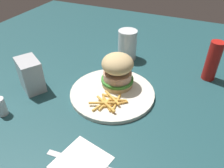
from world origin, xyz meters
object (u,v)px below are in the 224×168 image
object	(u,v)px
fork	(82,162)
drink_glass	(127,46)
napkin_dispenser	(30,75)
ketchup_bottle	(213,61)
salt_shaker	(1,107)
fries_pile	(109,102)
napkin	(81,162)
plate	(112,93)
sandwich	(117,70)

from	to	relation	value
fork	drink_glass	world-z (taller)	drink_glass
napkin_dispenser	ketchup_bottle	distance (m)	0.60
fork	salt_shaker	distance (m)	0.29
fork	napkin_dispenser	distance (m)	0.34
fries_pile	napkin_dispenser	world-z (taller)	napkin_dispenser
napkin	fork	size ratio (longest dim) A/B	0.63
plate	sandwich	world-z (taller)	sandwich
sandwich	fork	bearing A→B (deg)	7.34
plate	sandwich	distance (m)	0.07
sandwich	fries_pile	size ratio (longest dim) A/B	1.08
plate	salt_shaker	size ratio (longest dim) A/B	4.82
sandwich	drink_glass	bearing A→B (deg)	-167.90
drink_glass	sandwich	bearing A→B (deg)	12.10
napkin_dispenser	ketchup_bottle	xyz separation A→B (m)	(-0.30, 0.52, 0.02)
fork	drink_glass	bearing A→B (deg)	-170.72
drink_glass	ketchup_bottle	xyz separation A→B (m)	(0.02, 0.31, 0.02)
drink_glass	salt_shaker	bearing A→B (deg)	-24.54
salt_shaker	ketchup_bottle	bearing A→B (deg)	129.71
fries_pile	fork	bearing A→B (deg)	6.64
napkin	fork	distance (m)	0.00
plate	drink_glass	bearing A→B (deg)	-169.96
plate	napkin_dispenser	size ratio (longest dim) A/B	2.53
fries_pile	plate	bearing A→B (deg)	-164.89
napkin_dispenser	plate	bearing A→B (deg)	-132.09
sandwich	ketchup_bottle	world-z (taller)	ketchup_bottle
napkin	drink_glass	distance (m)	0.50
sandwich	napkin_dispenser	bearing A→B (deg)	-65.15
napkin	fork	xyz separation A→B (m)	(-0.00, 0.00, 0.00)
fork	sandwich	bearing A→B (deg)	-172.66
fork	ketchup_bottle	xyz separation A→B (m)	(-0.47, 0.23, 0.07)
ketchup_bottle	drink_glass	bearing A→B (deg)	-93.59
sandwich	fries_pile	xyz separation A→B (m)	(0.10, 0.02, -0.05)
plate	ketchup_bottle	world-z (taller)	ketchup_bottle
fries_pile	drink_glass	xyz separation A→B (m)	(-0.30, -0.06, 0.03)
fork	ketchup_bottle	size ratio (longest dim) A/B	1.26
napkin	ketchup_bottle	distance (m)	0.53
napkin_dispenser	sandwich	bearing A→B (deg)	-123.60
fries_pile	napkin	world-z (taller)	fries_pile
napkin	salt_shaker	bearing A→B (deg)	-99.31
plate	fries_pile	size ratio (longest dim) A/B	2.60
fork	ketchup_bottle	distance (m)	0.53
sandwich	salt_shaker	bearing A→B (deg)	-44.84
napkin_dispenser	salt_shaker	xyz separation A→B (m)	(0.13, 0.00, -0.02)
fries_pile	fork	xyz separation A→B (m)	(0.20, 0.02, -0.01)
sandwich	ketchup_bottle	bearing A→B (deg)	123.79
salt_shaker	fries_pile	bearing A→B (deg)	119.83
sandwich	drink_glass	distance (m)	0.20
fork	ketchup_bottle	world-z (taller)	ketchup_bottle
fork	salt_shaker	xyz separation A→B (m)	(-0.05, -0.28, 0.02)
napkin	salt_shaker	world-z (taller)	salt_shaker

